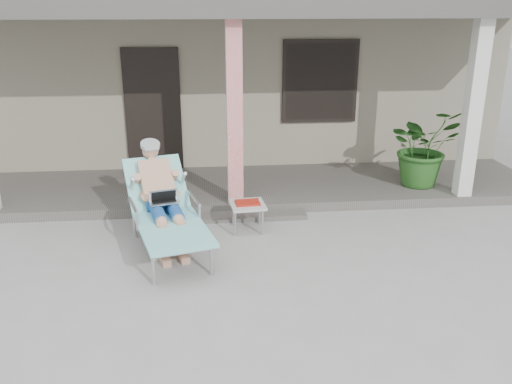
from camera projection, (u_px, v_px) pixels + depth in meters
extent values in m
plane|color=#9E9E99|center=(248.00, 281.00, 6.10)|extent=(60.00, 60.00, 0.00)
cube|color=gray|center=(223.00, 73.00, 11.69)|extent=(10.00, 5.00, 3.00)
cube|color=black|center=(153.00, 110.00, 9.30)|extent=(0.95, 0.06, 2.10)
cube|color=black|center=(320.00, 82.00, 9.41)|extent=(1.20, 0.06, 1.30)
cube|color=black|center=(320.00, 82.00, 9.41)|extent=(1.32, 0.05, 1.42)
cube|color=#605B56|center=(233.00, 188.00, 8.89)|extent=(10.00, 2.00, 0.15)
cube|color=red|center=(235.00, 115.00, 7.63)|extent=(0.22, 0.22, 2.61)
cube|color=silver|center=(472.00, 111.00, 7.95)|extent=(0.22, 0.22, 2.61)
cube|color=#474442|center=(230.00, 8.00, 7.95)|extent=(10.00, 2.30, 0.24)
cube|color=#605B56|center=(237.00, 216.00, 7.82)|extent=(2.00, 0.30, 0.07)
cylinder|color=#B7B7BC|center=(154.00, 269.00, 5.95)|extent=(0.05, 0.05, 0.39)
cylinder|color=#B7B7BC|center=(212.00, 260.00, 6.17)|extent=(0.05, 0.05, 0.39)
cylinder|color=#B7B7BC|center=(135.00, 224.00, 7.15)|extent=(0.05, 0.05, 0.39)
cylinder|color=#B7B7BC|center=(184.00, 217.00, 7.37)|extent=(0.05, 0.05, 0.39)
cube|color=#B7B7BC|center=(173.00, 230.00, 6.43)|extent=(0.97, 1.42, 0.03)
cube|color=#87D1CF|center=(173.00, 228.00, 6.42)|extent=(1.08, 1.48, 0.04)
cube|color=#B7B7BC|center=(156.00, 186.00, 7.17)|extent=(0.80, 0.76, 0.52)
cube|color=#87D1CF|center=(156.00, 184.00, 7.16)|extent=(0.92, 0.86, 0.59)
cylinder|color=#AAABAD|center=(150.00, 144.00, 7.27)|extent=(0.32, 0.32, 0.14)
cube|color=silver|center=(164.00, 201.00, 6.76)|extent=(0.40, 0.33, 0.25)
cube|color=beige|center=(248.00, 205.00, 7.34)|extent=(0.50, 0.50, 0.04)
cylinder|color=#B7B7BC|center=(235.00, 224.00, 7.22)|extent=(0.03, 0.03, 0.35)
cylinder|color=#B7B7BC|center=(262.00, 223.00, 7.25)|extent=(0.03, 0.03, 0.35)
cylinder|color=#B7B7BC|center=(234.00, 214.00, 7.56)|extent=(0.03, 0.03, 0.35)
cylinder|color=#B7B7BC|center=(260.00, 213.00, 7.59)|extent=(0.03, 0.03, 0.35)
cube|color=#AF2012|center=(248.00, 203.00, 7.33)|extent=(0.34, 0.27, 0.03)
cube|color=black|center=(247.00, 200.00, 7.44)|extent=(0.32, 0.05, 0.03)
imported|color=#26591E|center=(423.00, 147.00, 8.64)|extent=(1.34, 1.23, 1.26)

